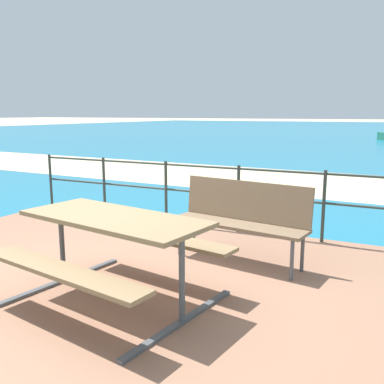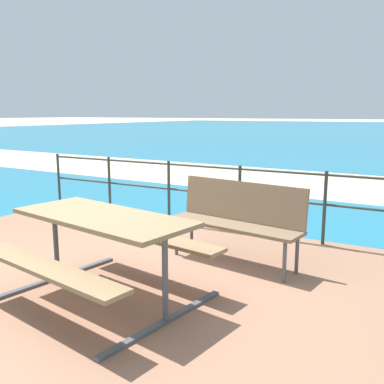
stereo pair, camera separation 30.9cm
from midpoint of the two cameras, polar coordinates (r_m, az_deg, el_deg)
ground_plane at (r=4.49m, az=-11.60°, el=-12.54°), size 240.00×240.00×0.00m
patio_paving at (r=4.48m, az=-11.61°, el=-12.19°), size 6.40×5.20×0.06m
beach_strip at (r=11.30m, az=14.78°, el=1.36°), size 54.11×6.05×0.01m
picnic_table at (r=3.89m, az=-9.59°, el=-5.74°), size 1.95×1.69×0.79m
park_bench at (r=4.85m, az=7.92°, el=-3.07°), size 1.61×0.64×0.92m
railing_fence at (r=6.28m, az=2.84°, el=0.65°), size 5.94×0.04×0.96m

